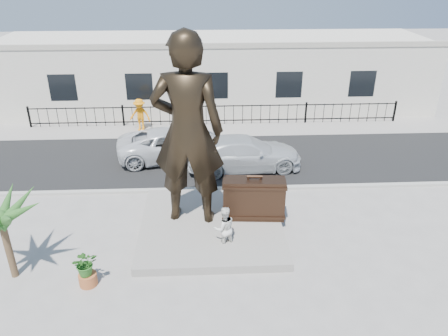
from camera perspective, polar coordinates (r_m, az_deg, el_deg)
The scene contains 16 objects.
ground at distance 15.31m, azimuth 0.37°, elevation -11.08°, with size 100.00×100.00×0.00m, color #9E9991.
street at distance 22.21m, azimuth -0.75°, elevation 1.45°, with size 40.00×7.00×0.01m, color black.
curb at distance 19.06m, azimuth -0.37°, elevation -2.76°, with size 40.00×0.25×0.12m, color #A5A399.
far_sidewalk at distance 25.90m, azimuth -1.08°, elevation 5.14°, with size 40.00×2.50×0.02m, color #9E9991.
plinth at distance 16.43m, azimuth -1.67°, elevation -7.56°, with size 5.20×5.20×0.30m, color gray.
fence at distance 26.45m, azimuth -1.15°, elevation 6.95°, with size 22.00×0.10×1.20m, color black.
building at distance 30.04m, azimuth -1.42°, elevation 12.45°, with size 28.00×7.00×4.40m, color silver.
statue at distance 15.17m, azimuth -4.78°, elevation 4.80°, with size 2.53×1.66×6.94m, color black.
suitcase at distance 16.30m, azimuth 3.92°, elevation -4.00°, with size 2.27×0.72×1.60m, color #311F14.
tourist at distance 15.12m, azimuth 0.02°, elevation -7.86°, with size 0.78×0.61×1.61m, color silver.
car_white at distance 21.88m, azimuth -6.57°, elevation 3.09°, with size 2.55×5.53×1.54m, color silver.
car_silver at distance 20.71m, azimuth 2.64°, elevation 1.95°, with size 2.22×5.46×1.59m, color silver.
worker at distance 25.82m, azimuth -10.92°, elevation 6.84°, with size 1.22×0.70×1.88m, color orange.
palm_tree at distance 15.88m, azimuth -25.57°, elevation -12.56°, with size 1.80×1.80×3.20m, color #285820, non-canonical shape.
planter at distance 14.58m, azimuth -17.33°, elevation -13.70°, with size 0.56×0.56×0.40m, color #AD5A2D.
shrub at distance 14.20m, azimuth -17.67°, elevation -11.77°, with size 0.75×0.65×0.84m, color #2A6220.
Camera 1 is at (-0.69, -12.19, 9.23)m, focal length 35.00 mm.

